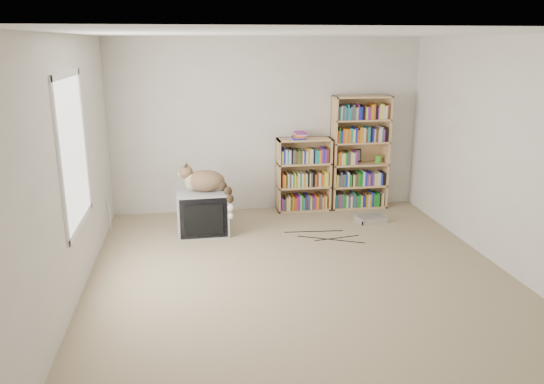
{
  "coord_description": "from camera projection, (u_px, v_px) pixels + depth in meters",
  "views": [
    {
      "loc": [
        -1.11,
        -5.08,
        2.42
      ],
      "look_at": [
        -0.16,
        1.0,
        0.68
      ],
      "focal_mm": 35.0,
      "sensor_mm": 36.0,
      "label": 1
    }
  ],
  "objects": [
    {
      "name": "cat",
      "position": [
        209.0,
        184.0,
        6.77
      ],
      "size": [
        0.73,
        0.64,
        0.6
      ],
      "rotation": [
        0.0,
        0.0,
        -0.15
      ],
      "color": "#3C2D18",
      "rests_on": "crt_tv"
    },
    {
      "name": "green_mug",
      "position": [
        378.0,
        159.0,
        7.92
      ],
      "size": [
        0.1,
        0.1,
        0.11
      ],
      "primitive_type": "cylinder",
      "color": "#489C2C",
      "rests_on": "bookcase_tall"
    },
    {
      "name": "framed_print",
      "position": [
        356.0,
        155.0,
        7.96
      ],
      "size": [
        0.14,
        0.05,
        0.19
      ],
      "primitive_type": "cube",
      "rotation": [
        -0.17,
        0.0,
        0.0
      ],
      "color": "black",
      "rests_on": "bookcase_tall"
    },
    {
      "name": "wall_right",
      "position": [
        510.0,
        156.0,
        5.64
      ],
      "size": [
        0.02,
        5.0,
        2.5
      ],
      "primitive_type": "cube",
      "color": "silver",
      "rests_on": "floor"
    },
    {
      "name": "floor_cables",
      "position": [
        291.0,
        235.0,
        6.89
      ],
      "size": [
        1.2,
        0.7,
        0.01
      ],
      "primitive_type": null,
      "color": "black",
      "rests_on": "floor"
    },
    {
      "name": "bookcase_short",
      "position": [
        303.0,
        177.0,
        7.84
      ],
      "size": [
        0.78,
        0.3,
        1.08
      ],
      "color": "tan",
      "rests_on": "floor"
    },
    {
      "name": "floor",
      "position": [
        302.0,
        278.0,
        5.65
      ],
      "size": [
        4.5,
        5.0,
        0.01
      ],
      "primitive_type": "cube",
      "color": "tan",
      "rests_on": "ground"
    },
    {
      "name": "book_stack",
      "position": [
        299.0,
        135.0,
        7.61
      ],
      "size": [
        0.18,
        0.24,
        0.1
      ],
      "primitive_type": "cube",
      "color": "#CE491B",
      "rests_on": "bookcase_short"
    },
    {
      "name": "crt_tv",
      "position": [
        202.0,
        212.0,
        6.93
      ],
      "size": [
        0.67,
        0.62,
        0.57
      ],
      "rotation": [
        0.0,
        0.0,
        0.03
      ],
      "color": "#A6A6A8",
      "rests_on": "floor"
    },
    {
      "name": "wall_outlet",
      "position": [
        108.0,
        206.0,
        7.07
      ],
      "size": [
        0.01,
        0.08,
        0.13
      ],
      "primitive_type": "cube",
      "color": "silver",
      "rests_on": "wall_left"
    },
    {
      "name": "ceiling",
      "position": [
        306.0,
        33.0,
        4.97
      ],
      "size": [
        4.5,
        5.0,
        0.02
      ],
      "primitive_type": "cube",
      "color": "white",
      "rests_on": "wall_back"
    },
    {
      "name": "wall_back",
      "position": [
        267.0,
        126.0,
        7.69
      ],
      "size": [
        4.5,
        0.02,
        2.5
      ],
      "primitive_type": "cube",
      "color": "silver",
      "rests_on": "floor"
    },
    {
      "name": "wall_left",
      "position": [
        69.0,
        171.0,
        4.98
      ],
      "size": [
        0.02,
        5.0,
        2.5
      ],
      "primitive_type": "cube",
      "color": "silver",
      "rests_on": "floor"
    },
    {
      "name": "bookcase_tall",
      "position": [
        359.0,
        155.0,
        7.88
      ],
      "size": [
        0.84,
        0.3,
        1.68
      ],
      "color": "tan",
      "rests_on": "floor"
    },
    {
      "name": "dvd_player",
      "position": [
        371.0,
        219.0,
        7.39
      ],
      "size": [
        0.43,
        0.34,
        0.09
      ],
      "primitive_type": "cube",
      "rotation": [
        0.0,
        0.0,
        0.2
      ],
      "color": "silver",
      "rests_on": "floor"
    },
    {
      "name": "wall_front",
      "position": [
        398.0,
        262.0,
        2.94
      ],
      "size": [
        4.5,
        0.02,
        2.5
      ],
      "primitive_type": "cube",
      "color": "silver",
      "rests_on": "floor"
    },
    {
      "name": "window",
      "position": [
        73.0,
        152.0,
        5.13
      ],
      "size": [
        0.02,
        1.22,
        1.52
      ],
      "primitive_type": "cube",
      "color": "white",
      "rests_on": "wall_left"
    }
  ]
}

